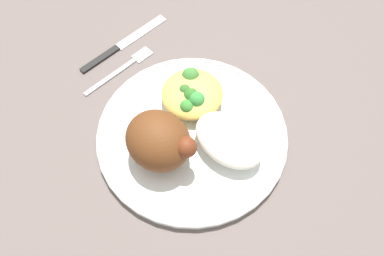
{
  "coord_description": "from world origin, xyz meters",
  "views": [
    {
      "loc": [
        0.17,
        -0.19,
        0.49
      ],
      "look_at": [
        0.0,
        0.0,
        0.03
      ],
      "focal_mm": 33.23,
      "sensor_mm": 36.0,
      "label": 1
    }
  ],
  "objects_px": {
    "fork": "(122,68)",
    "roasted_chicken": "(159,141)",
    "plate": "(192,134)",
    "mac_cheese_with_broccoli": "(192,93)",
    "rice_pile": "(229,140)",
    "knife": "(117,47)"
  },
  "relations": [
    {
      "from": "plate",
      "to": "mac_cheese_with_broccoli",
      "type": "bearing_deg",
      "value": 132.22
    },
    {
      "from": "knife",
      "to": "plate",
      "type": "bearing_deg",
      "value": -11.22
    },
    {
      "from": "roasted_chicken",
      "to": "rice_pile",
      "type": "relative_size",
      "value": 0.94
    },
    {
      "from": "plate",
      "to": "mac_cheese_with_broccoli",
      "type": "relative_size",
      "value": 3.02
    },
    {
      "from": "knife",
      "to": "rice_pile",
      "type": "bearing_deg",
      "value": -5.39
    },
    {
      "from": "rice_pile",
      "to": "mac_cheese_with_broccoli",
      "type": "height_order",
      "value": "mac_cheese_with_broccoli"
    },
    {
      "from": "roasted_chicken",
      "to": "fork",
      "type": "distance_m",
      "value": 0.19
    },
    {
      "from": "rice_pile",
      "to": "mac_cheese_with_broccoli",
      "type": "relative_size",
      "value": 1.13
    },
    {
      "from": "plate",
      "to": "rice_pile",
      "type": "height_order",
      "value": "rice_pile"
    },
    {
      "from": "plate",
      "to": "mac_cheese_with_broccoli",
      "type": "height_order",
      "value": "mac_cheese_with_broccoli"
    },
    {
      "from": "plate",
      "to": "knife",
      "type": "xyz_separation_m",
      "value": [
        -0.22,
        0.04,
        -0.0
      ]
    },
    {
      "from": "rice_pile",
      "to": "fork",
      "type": "distance_m",
      "value": 0.24
    },
    {
      "from": "fork",
      "to": "knife",
      "type": "xyz_separation_m",
      "value": [
        -0.04,
        0.03,
        0.0
      ]
    },
    {
      "from": "roasted_chicken",
      "to": "knife",
      "type": "relative_size",
      "value": 0.54
    },
    {
      "from": "mac_cheese_with_broccoli",
      "to": "plate",
      "type": "bearing_deg",
      "value": -47.78
    },
    {
      "from": "fork",
      "to": "roasted_chicken",
      "type": "bearing_deg",
      "value": -23.83
    },
    {
      "from": "plate",
      "to": "fork",
      "type": "distance_m",
      "value": 0.18
    },
    {
      "from": "rice_pile",
      "to": "mac_cheese_with_broccoli",
      "type": "distance_m",
      "value": 0.1
    },
    {
      "from": "roasted_chicken",
      "to": "fork",
      "type": "relative_size",
      "value": 0.73
    },
    {
      "from": "plate",
      "to": "rice_pile",
      "type": "bearing_deg",
      "value": 17.47
    },
    {
      "from": "fork",
      "to": "knife",
      "type": "bearing_deg",
      "value": 148.09
    },
    {
      "from": "knife",
      "to": "mac_cheese_with_broccoli",
      "type": "bearing_deg",
      "value": -0.21
    }
  ]
}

